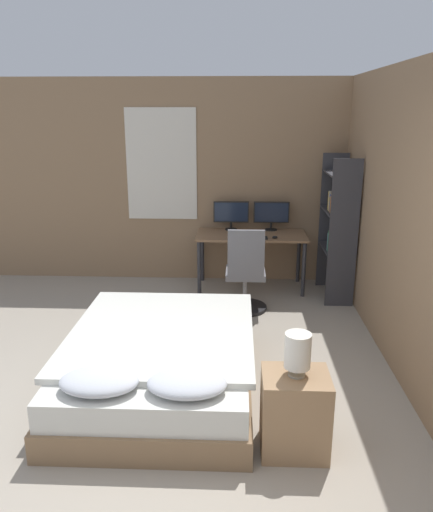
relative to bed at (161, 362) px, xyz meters
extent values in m
plane|color=#9E9384|center=(0.32, -1.35, -0.25)|extent=(20.00, 20.00, 0.00)
cube|color=#8E7051|center=(0.32, 2.94, 1.10)|extent=(12.00, 0.06, 2.70)
cube|color=silver|center=(-0.39, 2.90, 1.34)|extent=(0.94, 0.01, 1.47)
cube|color=#A3B2CC|center=(-0.39, 2.91, 1.34)|extent=(0.86, 0.01, 1.39)
cube|color=#8E7051|center=(2.09, 0.15, 1.10)|extent=(0.06, 12.00, 2.70)
cube|color=#846647|center=(0.00, 0.02, -0.14)|extent=(1.51, 2.06, 0.22)
cube|color=silver|center=(0.00, 0.02, 0.08)|extent=(1.45, 2.00, 0.22)
cube|color=silver|center=(0.00, 0.14, 0.21)|extent=(1.55, 1.73, 0.05)
ellipsoid|color=silver|center=(-0.30, -0.76, 0.25)|extent=(0.55, 0.38, 0.13)
ellipsoid|color=silver|center=(0.30, -0.76, 0.25)|extent=(0.55, 0.38, 0.13)
cube|color=#997551|center=(1.04, -0.76, 0.04)|extent=(0.46, 0.39, 0.58)
cylinder|color=gray|center=(1.04, -0.76, 0.34)|extent=(0.12, 0.12, 0.01)
cylinder|color=gray|center=(1.04, -0.76, 0.37)|extent=(0.02, 0.02, 0.05)
cylinder|color=silver|center=(1.04, -0.76, 0.52)|extent=(0.18, 0.18, 0.24)
cube|color=#846042|center=(0.81, 2.54, 0.48)|extent=(1.42, 0.67, 0.03)
cylinder|color=#2D2D33|center=(0.15, 2.25, 0.11)|extent=(0.05, 0.05, 0.71)
cylinder|color=#2D2D33|center=(1.47, 2.25, 0.11)|extent=(0.05, 0.05, 0.71)
cylinder|color=#2D2D33|center=(0.15, 2.82, 0.11)|extent=(0.05, 0.05, 0.71)
cylinder|color=#2D2D33|center=(1.47, 2.82, 0.11)|extent=(0.05, 0.05, 0.71)
cylinder|color=black|center=(0.55, 2.77, 0.50)|extent=(0.16, 0.16, 0.01)
cylinder|color=black|center=(0.55, 2.77, 0.55)|extent=(0.03, 0.03, 0.09)
cube|color=black|center=(0.55, 2.77, 0.74)|extent=(0.47, 0.03, 0.28)
cube|color=#192338|center=(0.55, 2.76, 0.74)|extent=(0.44, 0.00, 0.25)
cylinder|color=black|center=(1.08, 2.77, 0.50)|extent=(0.16, 0.16, 0.01)
cylinder|color=black|center=(1.08, 2.77, 0.55)|extent=(0.03, 0.03, 0.09)
cube|color=black|center=(1.08, 2.77, 0.74)|extent=(0.47, 0.03, 0.28)
cube|color=#192338|center=(1.08, 2.76, 0.74)|extent=(0.44, 0.00, 0.25)
cube|color=black|center=(0.81, 2.31, 0.50)|extent=(0.40, 0.13, 0.02)
ellipsoid|color=black|center=(1.10, 2.31, 0.51)|extent=(0.07, 0.05, 0.04)
cylinder|color=black|center=(0.73, 1.80, -0.23)|extent=(0.52, 0.52, 0.04)
cylinder|color=gray|center=(0.73, 1.80, -0.02)|extent=(0.05, 0.05, 0.38)
cube|color=slate|center=(0.73, 1.80, 0.21)|extent=(0.46, 0.46, 0.07)
cube|color=slate|center=(0.73, 1.60, 0.51)|extent=(0.41, 0.05, 0.53)
cube|color=#333338|center=(1.87, 1.95, 0.64)|extent=(0.34, 0.02, 1.77)
cube|color=#333338|center=(1.87, 2.69, 0.64)|extent=(0.34, 0.02, 1.77)
cube|color=#333338|center=(1.87, 2.32, 0.37)|extent=(0.34, 0.71, 0.02)
cube|color=#333338|center=(1.87, 2.32, 0.85)|extent=(0.34, 0.71, 0.02)
cube|color=#333338|center=(1.87, 2.32, 1.31)|extent=(0.34, 0.71, 0.02)
cube|color=#BCB29E|center=(1.87, 1.98, 0.52)|extent=(0.28, 0.02, 0.27)
cube|color=#B2332D|center=(1.87, 2.02, 0.50)|extent=(0.28, 0.03, 0.23)
cube|color=#337042|center=(1.87, 2.06, 0.50)|extent=(0.28, 0.04, 0.24)
cube|color=teal|center=(1.87, 2.10, 0.47)|extent=(0.28, 0.02, 0.18)
cube|color=#337042|center=(1.87, 2.14, 0.51)|extent=(0.28, 0.04, 0.26)
cube|color=teal|center=(1.87, 2.19, 0.49)|extent=(0.28, 0.04, 0.22)
cube|color=gold|center=(1.87, 1.99, 0.95)|extent=(0.28, 0.03, 0.18)
cube|color=orange|center=(1.87, 2.03, 0.99)|extent=(0.28, 0.04, 0.26)
cube|color=teal|center=(1.87, 2.08, 0.96)|extent=(0.28, 0.04, 0.20)
cube|color=orange|center=(1.87, 2.12, 0.98)|extent=(0.28, 0.03, 0.23)
cube|color=orange|center=(1.87, 2.16, 0.96)|extent=(0.28, 0.03, 0.19)
cube|color=#2D4784|center=(1.87, 2.19, 0.97)|extent=(0.28, 0.03, 0.21)
cube|color=gold|center=(1.87, 2.24, 0.95)|extent=(0.28, 0.03, 0.17)
cube|color=#BCB29E|center=(1.87, 2.28, 0.98)|extent=(0.28, 0.03, 0.24)
cube|color=gold|center=(1.87, 2.32, 0.98)|extent=(0.28, 0.02, 0.23)
camera|label=1|loc=(0.63, -3.76, 2.04)|focal=35.00mm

